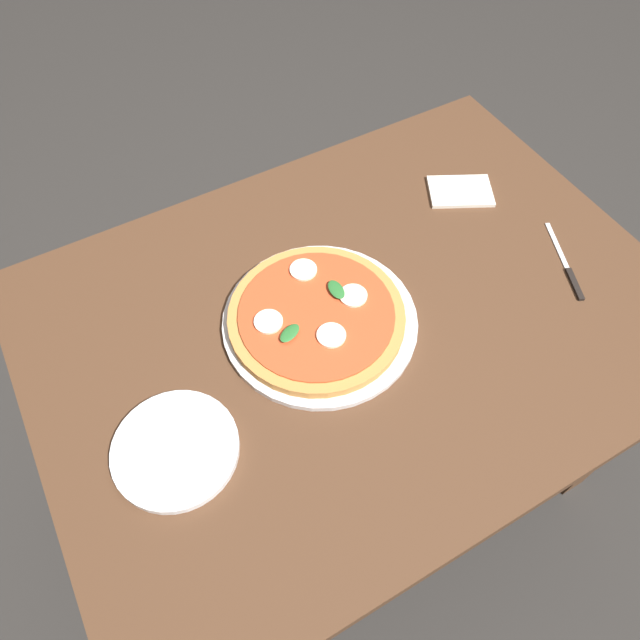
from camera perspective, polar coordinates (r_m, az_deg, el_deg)
The scene contains 7 objects.
ground_plane at distance 1.68m, azimuth 2.36°, elevation -13.26°, with size 6.00×6.00×0.00m, color #2D2B28.
dining_table at distance 1.14m, azimuth 3.37°, elevation -2.56°, with size 1.15×0.84×0.70m.
serving_tray at distance 1.04m, azimuth 0.00°, elevation -0.12°, with size 0.34×0.34×0.01m, color silver.
pizza at distance 1.02m, azimuth -0.35°, elevation 0.40°, with size 0.31×0.31×0.03m.
plate_white at distance 0.95m, azimuth -13.88°, elevation -12.09°, with size 0.20×0.20×0.01m, color white.
napkin at distance 1.29m, azimuth 13.49°, elevation 12.08°, with size 0.13×0.09×0.01m, color white.
knife at distance 1.21m, azimuth 22.99°, elevation 4.50°, with size 0.08×0.18×0.01m.
Camera 1 is at (-0.35, -0.49, 1.56)m, focal length 32.91 mm.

